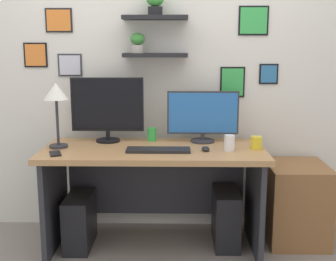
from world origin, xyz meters
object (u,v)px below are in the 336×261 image
object	(u,v)px
desk	(154,174)
water_cup	(229,143)
monitor_right	(203,116)
computer_tower_left	(80,221)
computer_tower_right	(226,217)
monitor_left	(107,108)
computer_mouse	(206,149)
cell_phone	(55,154)
drawer_cabinet	(296,203)
coffee_mug	(256,143)
desk_lamp	(56,97)
pen_cup	(152,134)
keyboard	(158,150)

from	to	relation	value
desk	water_cup	bearing A→B (deg)	-12.62
desk	monitor_right	xyz separation A→B (m)	(0.36, 0.16, 0.41)
desk	computer_tower_left	size ratio (longest dim) A/B	3.95
monitor_right	computer_tower_right	distance (m)	0.78
monitor_left	computer_mouse	xyz separation A→B (m)	(0.72, -0.29, -0.24)
cell_phone	drawer_cabinet	bearing A→B (deg)	-8.94
computer_tower_left	coffee_mug	bearing A→B (deg)	-0.65
computer_mouse	cell_phone	world-z (taller)	computer_mouse
desk	desk_lamp	xyz separation A→B (m)	(-0.68, -0.05, 0.57)
monitor_right	computer_tower_left	xyz separation A→B (m)	(-0.91, -0.21, -0.75)
coffee_mug	computer_tower_left	xyz separation A→B (m)	(-1.28, 0.01, -0.60)
monitor_left	drawer_cabinet	world-z (taller)	monitor_left
desk	pen_cup	world-z (taller)	pen_cup
monitor_left	cell_phone	world-z (taller)	monitor_left
keyboard	computer_tower_left	distance (m)	0.82
monitor_left	monitor_right	size ratio (longest dim) A/B	1.02
desk	computer_tower_left	distance (m)	0.65
computer_mouse	computer_tower_left	size ratio (longest dim) A/B	0.22
desk_lamp	cell_phone	size ratio (longest dim) A/B	3.30
keyboard	drawer_cabinet	distance (m)	1.15
drawer_cabinet	computer_tower_right	xyz separation A→B (m)	(-0.53, -0.08, -0.09)
desk_lamp	water_cup	bearing A→B (deg)	-3.28
monitor_right	keyboard	size ratio (longest dim) A/B	1.22
monitor_left	computer_mouse	bearing A→B (deg)	-22.11
monitor_left	computer_tower_right	size ratio (longest dim) A/B	1.31
desk	drawer_cabinet	distance (m)	1.10
water_cup	computer_tower_left	world-z (taller)	water_cup
computer_tower_right	cell_phone	bearing A→B (deg)	-168.31
water_cup	pen_cup	bearing A→B (deg)	150.92
computer_mouse	desk_lamp	distance (m)	1.10
cell_phone	water_cup	bearing A→B (deg)	-13.64
desk	computer_tower_left	xyz separation A→B (m)	(-0.55, -0.05, -0.34)
pen_cup	water_cup	distance (m)	0.64
desk_lamp	computer_tower_left	bearing A→B (deg)	-1.24
coffee_mug	water_cup	xyz separation A→B (m)	(-0.20, -0.05, 0.01)
computer_mouse	cell_phone	distance (m)	1.02
coffee_mug	computer_tower_left	bearing A→B (deg)	179.35
computer_mouse	cell_phone	xyz separation A→B (m)	(-1.02, -0.11, -0.01)
coffee_mug	desk_lamp	bearing A→B (deg)	179.30
cell_phone	monitor_right	bearing A→B (deg)	2.21
keyboard	drawer_cabinet	size ratio (longest dim) A/B	0.74
computer_mouse	water_cup	size ratio (longest dim) A/B	0.82
cell_phone	computer_tower_right	world-z (taller)	cell_phone
cell_phone	monitor_left	bearing A→B (deg)	34.38
computer_tower_right	monitor_right	bearing A→B (deg)	136.88
desk_lamp	pen_cup	xyz separation A→B (m)	(0.65, 0.24, -0.31)
computer_tower_left	water_cup	bearing A→B (deg)	-3.53
computer_tower_left	cell_phone	bearing A→B (deg)	-117.95
pen_cup	computer_tower_right	distance (m)	0.84
coffee_mug	drawer_cabinet	distance (m)	0.62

